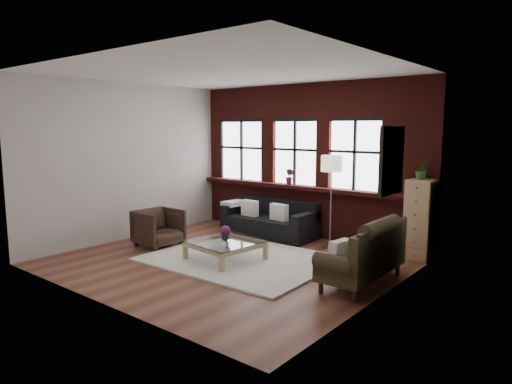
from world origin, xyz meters
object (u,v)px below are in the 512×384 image
Objects in this scene: dark_sofa at (269,218)px; coffee_table at (225,251)px; floor_lamp at (331,198)px; drawer_chest at (420,220)px; vase at (225,237)px; vintage_settee at (362,253)px; armchair at (159,228)px.

coffee_table is (0.54, -1.96, -0.20)m from dark_sofa.
drawer_chest is at bearing 11.22° from floor_lamp.
floor_lamp is (1.53, -0.07, 0.59)m from dark_sofa.
dark_sofa is 15.14× the size of vase.
floor_lamp reaches higher than drawer_chest.
vintage_settee reaches higher than coffee_table.
armchair reaches higher than coffee_table.
vase is at bearing -117.58° from floor_lamp.
coffee_table is at bearing -74.55° from dark_sofa.
armchair is 0.57× the size of drawer_chest.
dark_sofa is at bearing 105.45° from coffee_table.
floor_lamp reaches higher than vase.
coffee_table is 2.27m from floor_lamp.
floor_lamp reaches higher than vintage_settee.
armchair is at bearing -177.49° from coffee_table.
vintage_settee reaches higher than dark_sofa.
vase is (-0.00, -0.00, 0.25)m from coffee_table.
coffee_table is at bearing -117.58° from floor_lamp.
vase is 0.07× the size of floor_lamp.
drawer_chest is at bearing 40.59° from coffee_table.
dark_sofa is 2.03m from vase.
coffee_table is (-2.36, -0.43, -0.29)m from vintage_settee.
vase is 3.40m from drawer_chest.
drawer_chest reaches higher than vintage_settee.
floor_lamp is (2.68, 1.96, 0.60)m from armchair.
dark_sofa reaches higher than vase.
drawer_chest is at bearing 40.59° from vase.
floor_lamp is (-1.58, -0.31, 0.26)m from drawer_chest.
vintage_settee is 2.07m from floor_lamp.
drawer_chest is (2.57, 2.20, 0.28)m from vase.
drawer_chest reaches higher than armchair.
floor_lamp is (-1.37, 1.46, 0.50)m from vintage_settee.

